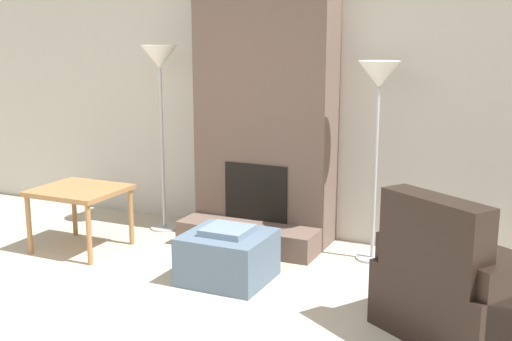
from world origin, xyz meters
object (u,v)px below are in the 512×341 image
at_px(floor_lamp_left, 160,70).
at_px(floor_lamp_right, 379,89).
at_px(armchair, 464,290).
at_px(ottoman, 228,256).
at_px(side_table, 80,196).

xyz_separation_m(floor_lamp_left, floor_lamp_right, (2.06, 0.00, -0.10)).
height_order(armchair, floor_lamp_right, floor_lamp_right).
height_order(ottoman, armchair, armchair).
bearing_deg(floor_lamp_right, armchair, -51.81).
xyz_separation_m(armchair, floor_lamp_left, (-2.93, 1.10, 1.24)).
xyz_separation_m(ottoman, floor_lamp_left, (-1.17, 0.93, 1.34)).
relative_size(ottoman, floor_lamp_left, 0.36).
distance_m(ottoman, floor_lamp_right, 1.79).
bearing_deg(floor_lamp_left, armchair, -20.63).
xyz_separation_m(ottoman, floor_lamp_right, (0.89, 0.93, 1.24)).
distance_m(armchair, floor_lamp_right, 1.81).
bearing_deg(side_table, floor_lamp_left, 67.82).
relative_size(armchair, floor_lamp_right, 0.77).
height_order(side_table, floor_lamp_right, floor_lamp_right).
bearing_deg(ottoman, side_table, 175.63).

